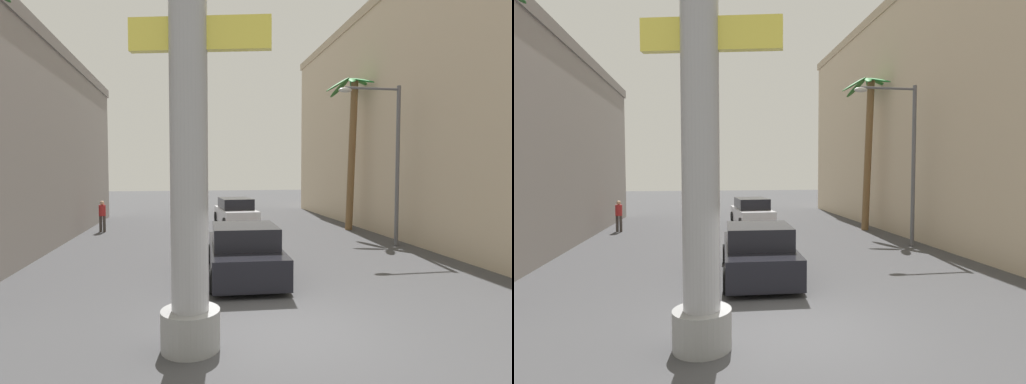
% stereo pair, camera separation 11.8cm
% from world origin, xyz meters
% --- Properties ---
extents(ground_plane, '(91.30, 91.30, 0.00)m').
position_xyz_m(ground_plane, '(0.00, 10.00, 0.00)').
color(ground_plane, '#424244').
extents(building_right, '(6.89, 24.79, 11.86)m').
position_xyz_m(building_right, '(10.83, 12.33, 5.94)').
color(building_right, '#C6B293').
rests_on(building_right, ground).
extents(neon_sign_pole, '(2.76, 1.04, 10.41)m').
position_xyz_m(neon_sign_pole, '(-1.83, -0.53, 4.95)').
color(neon_sign_pole, '#9E9EA3').
rests_on(neon_sign_pole, ground).
extents(street_lamp, '(2.69, 0.28, 6.62)m').
position_xyz_m(street_lamp, '(6.29, 7.86, 4.07)').
color(street_lamp, '#59595E').
rests_on(street_lamp, ground).
extents(car_lead, '(2.25, 4.91, 1.56)m').
position_xyz_m(car_lead, '(-0.24, 4.15, 0.70)').
color(car_lead, black).
rests_on(car_lead, ground).
extents(car_far, '(2.22, 4.68, 1.56)m').
position_xyz_m(car_far, '(0.84, 15.19, 0.74)').
color(car_far, black).
rests_on(car_far, ground).
extents(palm_tree_mid_right, '(3.08, 2.96, 8.07)m').
position_xyz_m(palm_tree_mid_right, '(6.68, 12.44, 4.96)').
color(palm_tree_mid_right, brown).
rests_on(palm_tree_mid_right, ground).
extents(pedestrian_far_left, '(0.43, 0.43, 1.60)m').
position_xyz_m(pedestrian_far_left, '(-6.17, 13.79, 0.93)').
color(pedestrian_far_left, '#3F3833').
rests_on(pedestrian_far_left, ground).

